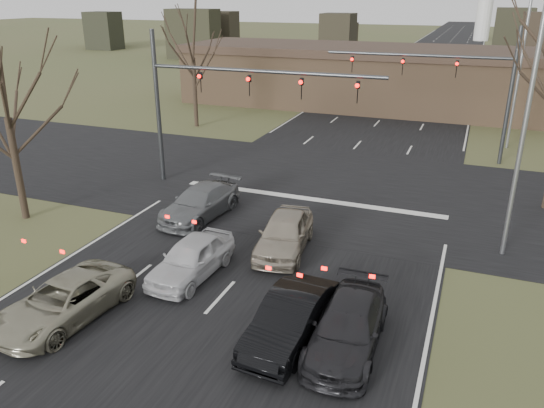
{
  "coord_description": "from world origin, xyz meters",
  "views": [
    {
      "loc": [
        7.3,
        -10.9,
        9.63
      ],
      "look_at": [
        0.33,
        7.01,
        2.0
      ],
      "focal_mm": 35.0,
      "sensor_mm": 36.0,
      "label": 1
    }
  ],
  "objects": [
    {
      "name": "ground",
      "position": [
        0.0,
        0.0,
        0.0
      ],
      "size": [
        360.0,
        360.0,
        0.0
      ],
      "primitive_type": "plane",
      "color": "#49512B",
      "rests_on": "ground"
    },
    {
      "name": "road_main",
      "position": [
        0.0,
        60.0,
        0.01
      ],
      "size": [
        14.0,
        300.0,
        0.02
      ],
      "primitive_type": "cube",
      "color": "black",
      "rests_on": "ground"
    },
    {
      "name": "road_cross",
      "position": [
        0.0,
        15.0,
        0.01
      ],
      "size": [
        200.0,
        14.0,
        0.02
      ],
      "primitive_type": "cube",
      "color": "black",
      "rests_on": "ground"
    },
    {
      "name": "building",
      "position": [
        2.0,
        38.0,
        2.67
      ],
      "size": [
        42.4,
        10.4,
        5.3
      ],
      "color": "brown",
      "rests_on": "ground"
    },
    {
      "name": "mast_arm_near",
      "position": [
        -5.23,
        13.0,
        5.07
      ],
      "size": [
        12.12,
        0.24,
        8.0
      ],
      "color": "#383A3D",
      "rests_on": "ground"
    },
    {
      "name": "mast_arm_far",
      "position": [
        6.18,
        23.0,
        5.02
      ],
      "size": [
        11.12,
        0.24,
        8.0
      ],
      "color": "#383A3D",
      "rests_on": "ground"
    },
    {
      "name": "streetlight_right_near",
      "position": [
        8.82,
        10.0,
        5.59
      ],
      "size": [
        2.34,
        0.25,
        10.0
      ],
      "color": "gray",
      "rests_on": "ground"
    },
    {
      "name": "streetlight_right_far",
      "position": [
        9.32,
        27.0,
        5.59
      ],
      "size": [
        2.34,
        0.25,
        10.0
      ],
      "color": "gray",
      "rests_on": "ground"
    },
    {
      "name": "tree_left_far",
      "position": [
        -13.0,
        25.0,
        7.34
      ],
      "size": [
        5.7,
        5.7,
        9.5
      ],
      "color": "black",
      "rests_on": "ground"
    },
    {
      "name": "car_silver_suv",
      "position": [
        -4.0,
        0.11,
        0.66
      ],
      "size": [
        2.62,
        4.93,
        1.32
      ],
      "primitive_type": "imported",
      "rotation": [
        0.0,
        0.0,
        -0.09
      ],
      "color": "gray",
      "rests_on": "ground"
    },
    {
      "name": "car_white_sedan",
      "position": [
        -1.64,
        4.0,
        0.72
      ],
      "size": [
        1.92,
        4.3,
        1.44
      ],
      "primitive_type": "imported",
      "rotation": [
        0.0,
        0.0,
        -0.05
      ],
      "color": "silver",
      "rests_on": "ground"
    },
    {
      "name": "car_black_hatch",
      "position": [
        3.0,
        1.64,
        0.73
      ],
      "size": [
        1.84,
        4.51,
        1.45
      ],
      "primitive_type": "imported",
      "rotation": [
        0.0,
        0.0,
        -0.07
      ],
      "color": "black",
      "rests_on": "ground"
    },
    {
      "name": "car_charcoal_sedan",
      "position": [
        4.66,
        1.91,
        0.68
      ],
      "size": [
        2.03,
        4.73,
        1.36
      ],
      "primitive_type": "imported",
      "rotation": [
        0.0,
        0.0,
        0.03
      ],
      "color": "black",
      "rests_on": "ground"
    },
    {
      "name": "car_grey_ahead",
      "position": [
        -4.0,
        9.02,
        0.71
      ],
      "size": [
        2.46,
        5.06,
        1.42
      ],
      "primitive_type": "imported",
      "rotation": [
        0.0,
        0.0,
        -0.1
      ],
      "color": "slate",
      "rests_on": "ground"
    },
    {
      "name": "car_silver_ahead",
      "position": [
        0.81,
        7.14,
        0.78
      ],
      "size": [
        2.4,
        4.75,
        1.55
      ],
      "primitive_type": "imported",
      "rotation": [
        0.0,
        0.0,
        0.13
      ],
      "color": "#A49984",
      "rests_on": "ground"
    }
  ]
}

